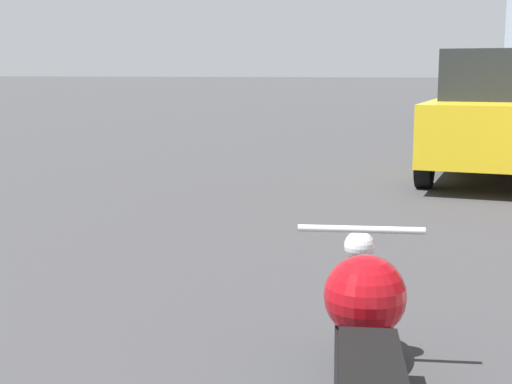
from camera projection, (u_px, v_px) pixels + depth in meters
motorcycle at (366, 373)px, 2.71m from camera, size 0.99×2.56×0.76m
parked_car_yellow at (500, 115)px, 10.14m from camera, size 2.05×4.32×1.80m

